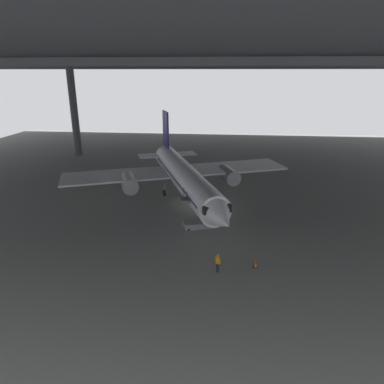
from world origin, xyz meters
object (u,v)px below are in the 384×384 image
boarding_stairs (199,221)px  traffic_cone_orange (256,264)px  crew_worker_by_stairs (206,210)px  crew_worker_near_nose (218,262)px  airplane_main (183,176)px

boarding_stairs → traffic_cone_orange: 9.49m
boarding_stairs → crew_worker_by_stairs: (0.56, 2.73, 0.20)m
boarding_stairs → crew_worker_by_stairs: boarding_stairs is taller
boarding_stairs → traffic_cone_orange: (5.51, -7.71, -0.42)m
crew_worker_by_stairs → crew_worker_near_nose: bearing=-81.7°
airplane_main → traffic_cone_orange: 18.55m
crew_worker_near_nose → crew_worker_by_stairs: bearing=98.3°
airplane_main → boarding_stairs: airplane_main is taller
boarding_stairs → crew_worker_by_stairs: 2.80m
boarding_stairs → crew_worker_near_nose: boarding_stairs is taller
crew_worker_near_nose → traffic_cone_orange: (3.25, 1.16, -0.70)m
crew_worker_by_stairs → traffic_cone_orange: (4.95, -10.44, -0.62)m
crew_worker_near_nose → airplane_main: bearing=106.2°
crew_worker_by_stairs → traffic_cone_orange: 11.57m
airplane_main → boarding_stairs: size_ratio=7.05×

